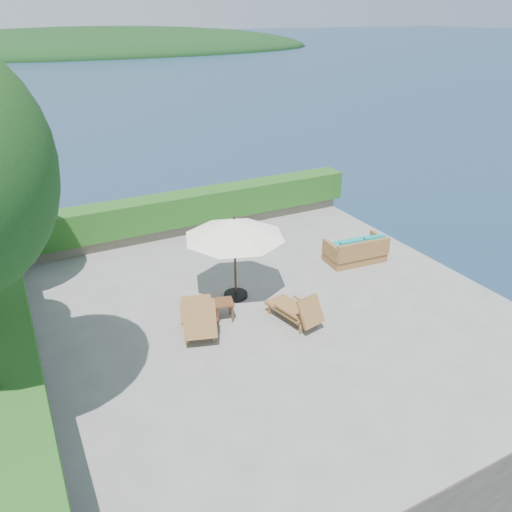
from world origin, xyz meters
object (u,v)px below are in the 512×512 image
lounge_left (198,315)px  side_table (224,305)px  patio_umbrella (234,229)px  wicker_loveseat (356,251)px  lounge_right (297,310)px

lounge_left → side_table: size_ratio=3.46×
patio_umbrella → side_table: bearing=-130.6°
lounge_left → wicker_loveseat: lounge_left is taller
lounge_right → wicker_loveseat: bearing=19.2°
patio_umbrella → lounge_right: 2.50m
patio_umbrella → lounge_left: 2.32m
lounge_left → wicker_loveseat: size_ratio=1.04×
patio_umbrella → wicker_loveseat: bearing=2.8°
patio_umbrella → lounge_right: bearing=-66.3°
lounge_left → wicker_loveseat: 5.65m
patio_umbrella → lounge_left: patio_umbrella is taller
patio_umbrella → side_table: 1.89m
lounge_right → side_table: size_ratio=2.84×
patio_umbrella → side_table: size_ratio=4.93×
lounge_right → wicker_loveseat: wicker_loveseat is taller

